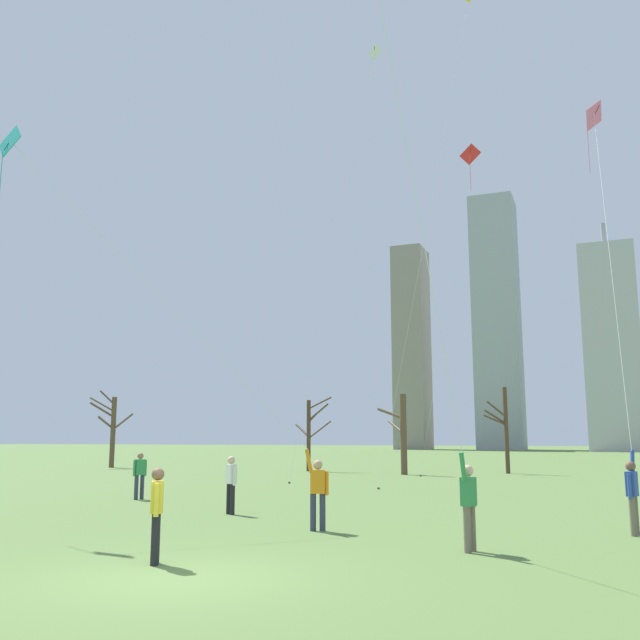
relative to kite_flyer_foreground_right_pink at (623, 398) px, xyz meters
name	(u,v)px	position (x,y,z in m)	size (l,w,h in m)	color
ground_plane	(175,579)	(-6.75, -9.16, -3.11)	(400.00, 400.00, 0.00)	#5B7A3D
kite_flyer_foreground_right_pink	(623,398)	(0.00, 0.00, 0.00)	(0.52, 8.08, 13.80)	#726656
kite_flyer_far_back_teal	(244,406)	(-8.70, -3.33, -0.21)	(10.43, 1.22, 11.47)	#33384C
kite_flyer_midfield_left_blue	(416,211)	(-3.35, -7.09, 2.98)	(1.95, 9.31, 21.47)	#726656
bystander_watching_nearby	(157,510)	(-7.77, -8.22, -2.21)	(0.35, 0.45, 1.62)	black
bystander_strolling_midfield	(140,473)	(-15.81, 2.34, -2.21)	(0.34, 0.46, 1.62)	#33384C
bystander_far_off_by_trees	(231,482)	(-10.44, -0.75, -2.21)	(0.44, 0.36, 1.62)	black
distant_kite_low_near_trees_yellow	(458,55)	(-5.85, 12.74, 17.39)	(4.62, 3.10, 24.25)	yellow
distant_kite_drifting_right_red	(467,173)	(-7.12, 21.98, 14.89)	(3.95, 1.54, 19.86)	red
distant_kite_high_overhead_white	(363,113)	(-10.55, 12.12, 14.92)	(5.09, 0.48, 21.55)	white
bare_tree_left_of_center	(310,431)	(-18.44, 24.40, -0.51)	(3.06, 2.77, 4.94)	#4C3828
bare_tree_center	(504,427)	(-6.09, 26.06, -0.32)	(1.43, 1.44, 5.28)	#4C3828
bare_tree_right_of_center	(402,432)	(-11.63, 22.43, -0.61)	(1.94, 1.62, 4.76)	brown
bare_tree_far_right_edge	(112,428)	(-34.36, 24.31, -0.22)	(3.46, 1.69, 5.68)	brown
skyline_squat_block	(497,322)	(-18.08, 118.60, 21.46)	(8.40, 9.32, 49.14)	#9EA3AD
skyline_tall_tower	(611,346)	(1.90, 107.08, 14.20)	(8.85, 7.77, 38.77)	#B2B2B7
skyline_mid_tower_left	(412,347)	(-34.73, 116.83, 17.01)	(6.06, 8.40, 40.25)	gray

